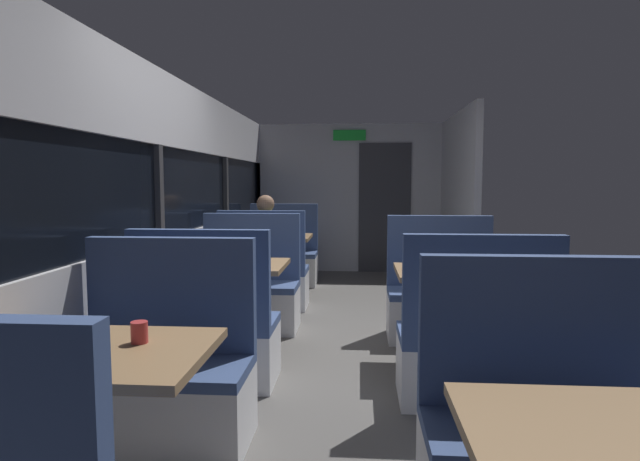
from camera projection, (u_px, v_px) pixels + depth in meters
ground_plane at (338, 361)px, 4.20m from camera, size 3.30×9.20×0.02m
carriage_window_panel_left at (157, 220)px, 4.20m from camera, size 0.09×8.48×2.30m
carriage_end_bulkhead at (353, 199)px, 8.25m from camera, size 2.90×0.11×2.30m
carriage_aisle_panel_right at (457, 201)px, 6.96m from camera, size 0.08×2.40×2.30m
dining_table_near_window at (97, 373)px, 2.13m from camera, size 0.90×0.70×0.74m
bench_near_window_facing_entry at (163, 383)px, 2.85m from camera, size 0.95×0.50×1.10m
dining_table_mid_window at (231, 275)px, 4.35m from camera, size 0.90×0.70×0.74m
bench_mid_window_facing_end at (207, 337)px, 3.68m from camera, size 0.95×0.50×1.10m
bench_mid_window_facing_entry at (249, 295)px, 5.07m from camera, size 0.95×0.50×1.10m
dining_table_far_window at (274, 244)px, 6.57m from camera, size 0.90×0.70×0.74m
bench_far_window_facing_end at (264, 279)px, 5.90m from camera, size 0.95×0.50×1.10m
bench_far_window_facing_entry at (283, 260)px, 7.29m from camera, size 0.95×0.50×1.10m
bench_front_aisle_facing_entry at (541, 452)px, 2.12m from camera, size 0.95×0.50×1.10m
dining_table_rear_aisle at (456, 283)px, 4.02m from camera, size 0.90×0.70×0.74m
bench_rear_aisle_facing_end at (475, 353)px, 3.35m from camera, size 0.95×0.50×1.10m
bench_rear_aisle_facing_entry at (441, 302)px, 4.74m from camera, size 0.95×0.50×1.10m
seated_passenger at (265, 259)px, 5.96m from camera, size 0.47×0.55×1.26m
coffee_cup_primary at (139, 332)px, 2.20m from camera, size 0.07×0.07×0.09m
coffee_cup_secondary at (265, 231)px, 6.70m from camera, size 0.07×0.07×0.09m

